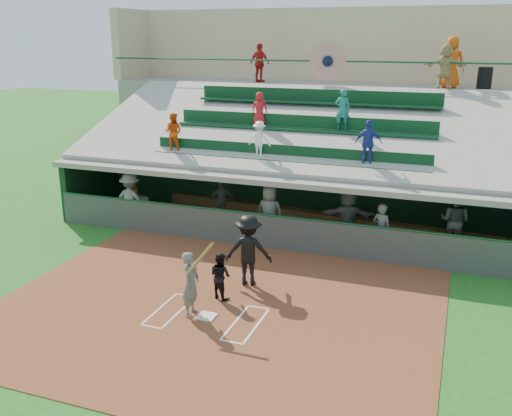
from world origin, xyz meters
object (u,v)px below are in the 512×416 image
(batter_at_plate, at_px, (191,283))
(trash_bin, at_px, (485,78))
(catcher, at_px, (220,276))
(water_cooler, at_px, (133,193))
(white_table, at_px, (134,207))
(home_plate, at_px, (207,316))

(batter_at_plate, distance_m, trash_bin, 15.08)
(catcher, height_order, water_cooler, catcher)
(batter_at_plate, height_order, trash_bin, trash_bin)
(batter_at_plate, relative_size, white_table, 2.25)
(home_plate, distance_m, trash_bin, 15.17)
(home_plate, relative_size, catcher, 0.35)
(trash_bin, bearing_deg, white_table, -150.90)
(home_plate, xyz_separation_m, catcher, (-0.11, 1.11, 0.60))
(catcher, xyz_separation_m, white_table, (-5.81, 5.25, -0.22))
(catcher, relative_size, white_table, 1.43)
(white_table, bearing_deg, trash_bin, 41.83)
(home_plate, distance_m, white_table, 8.70)
(white_table, bearing_deg, water_cooler, -66.84)
(water_cooler, bearing_deg, catcher, -41.93)
(white_table, relative_size, water_cooler, 2.37)
(white_table, distance_m, water_cooler, 0.56)
(white_table, bearing_deg, home_plate, -34.31)
(white_table, xyz_separation_m, water_cooler, (0.01, -0.04, 0.56))
(catcher, distance_m, trash_bin, 14.08)
(home_plate, xyz_separation_m, white_table, (-5.92, 6.36, 0.38))
(white_table, distance_m, trash_bin, 14.41)
(water_cooler, height_order, trash_bin, trash_bin)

